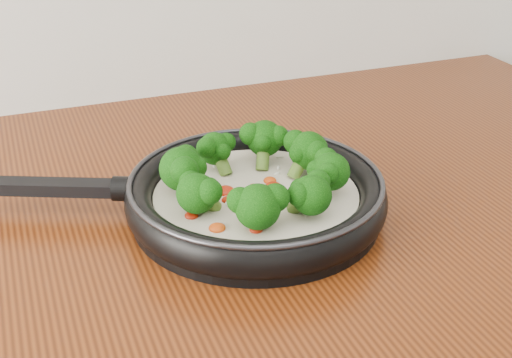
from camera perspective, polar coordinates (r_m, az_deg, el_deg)
name	(u,v)px	position (r m, az deg, el deg)	size (l,w,h in m)	color
skillet	(254,192)	(0.81, -0.20, -1.12)	(0.51, 0.41, 0.09)	black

